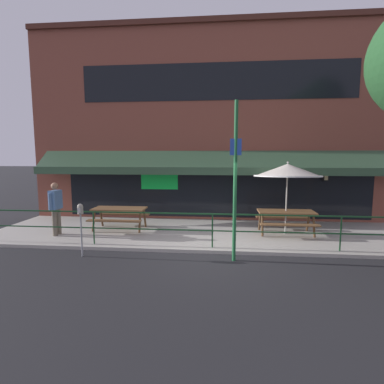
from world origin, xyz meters
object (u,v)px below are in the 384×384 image
pedestrian_walking (56,206)px  parking_meter_near (80,214)px  picnic_table_centre (286,216)px  patio_umbrella_centre (288,171)px  street_sign_pole (235,181)px  picnic_table_left (120,212)px

pedestrian_walking → parking_meter_near: size_ratio=1.20×
parking_meter_near → picnic_table_centre: bearing=23.2°
patio_umbrella_centre → parking_meter_near: bearing=-156.4°
patio_umbrella_centre → street_sign_pole: bearing=-126.0°
street_sign_pole → parking_meter_near: bearing=-179.1°
pedestrian_walking → street_sign_pole: (5.62, -1.57, 1.00)m
picnic_table_left → parking_meter_near: 2.56m
picnic_table_left → patio_umbrella_centre: bearing=0.1°
street_sign_pole → pedestrian_walking: bearing=164.4°
picnic_table_centre → patio_umbrella_centre: size_ratio=0.76×
pedestrian_walking → picnic_table_centre: bearing=6.5°
patio_umbrella_centre → pedestrian_walking: size_ratio=1.39×
picnic_table_centre → street_sign_pole: bearing=-126.5°
picnic_table_centre → parking_meter_near: bearing=-156.8°
street_sign_pole → picnic_table_left: bearing=147.4°
picnic_table_centre → patio_umbrella_centre: 1.47m
pedestrian_walking → street_sign_pole: size_ratio=0.43×
patio_umbrella_centre → parking_meter_near: patio_umbrella_centre is taller
picnic_table_left → street_sign_pole: 4.74m
pedestrian_walking → street_sign_pole: bearing=-15.6°
picnic_table_left → street_sign_pole: street_sign_pole is taller
parking_meter_near → street_sign_pole: bearing=0.9°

